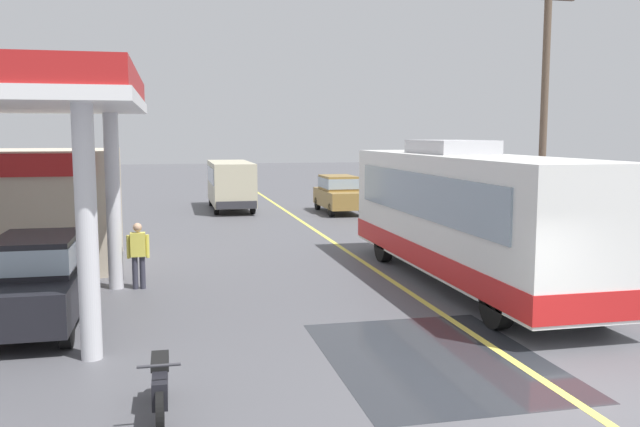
# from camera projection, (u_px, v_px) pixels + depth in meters

# --- Properties ---
(ground) EXTENTS (120.00, 120.00, 0.00)m
(ground) POSITION_uv_depth(u_px,v_px,m) (303.00, 222.00, 29.12)
(ground) COLOR #4C4C51
(lane_divider_stripe) EXTENTS (0.16, 50.00, 0.01)m
(lane_divider_stripe) POSITION_uv_depth(u_px,v_px,m) (330.00, 240.00, 24.27)
(lane_divider_stripe) COLOR #D8CC4C
(lane_divider_stripe) RESTS_ON ground
(wet_puddle_patch) EXTENTS (3.66, 4.88, 0.01)m
(wet_puddle_patch) POSITION_uv_depth(u_px,v_px,m) (435.00, 358.00, 11.47)
(wet_puddle_patch) COLOR #26282D
(wet_puddle_patch) RESTS_ON ground
(coach_bus_main) EXTENTS (2.60, 11.04, 3.69)m
(coach_bus_main) POSITION_uv_depth(u_px,v_px,m) (465.00, 218.00, 17.04)
(coach_bus_main) COLOR white
(coach_bus_main) RESTS_ON ground
(car_at_pump) EXTENTS (1.70, 4.20, 1.82)m
(car_at_pump) POSITION_uv_depth(u_px,v_px,m) (37.00, 277.00, 13.28)
(car_at_pump) COLOR black
(car_at_pump) RESTS_ON ground
(minibus_opposing_lane) EXTENTS (2.04, 6.13, 2.44)m
(minibus_opposing_lane) POSITION_uv_depth(u_px,v_px,m) (231.00, 181.00, 33.99)
(minibus_opposing_lane) COLOR #BFB799
(minibus_opposing_lane) RESTS_ON ground
(motorcycle_parked_forecourt) EXTENTS (0.55, 1.80, 0.92)m
(motorcycle_parked_forecourt) POSITION_uv_depth(u_px,v_px,m) (160.00, 384.00, 9.10)
(motorcycle_parked_forecourt) COLOR black
(motorcycle_parked_forecourt) RESTS_ON ground
(pedestrian_near_pump) EXTENTS (0.55, 0.22, 1.66)m
(pedestrian_near_pump) POSITION_uv_depth(u_px,v_px,m) (138.00, 252.00, 16.53)
(pedestrian_near_pump) COLOR #33333F
(pedestrian_near_pump) RESTS_ON ground
(car_trailing_behind_bus) EXTENTS (1.70, 4.20, 1.82)m
(car_trailing_behind_bus) POSITION_uv_depth(u_px,v_px,m) (339.00, 192.00, 32.71)
(car_trailing_behind_bus) COLOR olive
(car_trailing_behind_bus) RESTS_ON ground
(utility_pole_roadside) EXTENTS (1.80, 0.24, 8.79)m
(utility_pole_roadside) POSITION_uv_depth(u_px,v_px,m) (544.00, 112.00, 21.77)
(utility_pole_roadside) COLOR brown
(utility_pole_roadside) RESTS_ON ground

